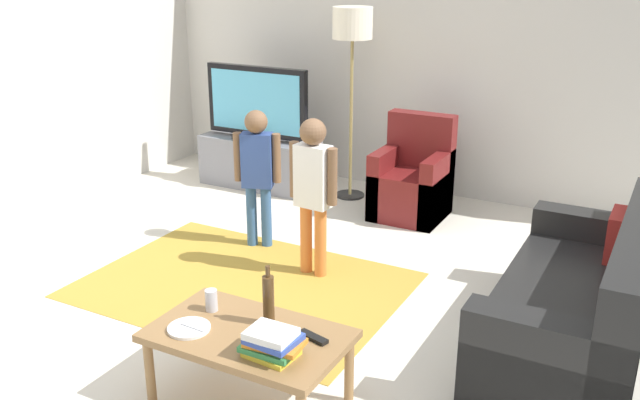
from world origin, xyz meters
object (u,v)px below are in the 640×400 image
at_px(tv_stand, 260,163).
at_px(child_center, 313,183).
at_px(bottle, 268,300).
at_px(tv_remote, 313,337).
at_px(armchair, 413,183).
at_px(plate, 189,328).
at_px(book_stack, 272,343).
at_px(floor_lamp, 352,34).
at_px(tv, 257,104).
at_px(couch, 587,310).
at_px(coffee_table, 248,341).
at_px(soda_can, 211,300).
at_px(child_near_tv, 257,166).

relative_size(tv_stand, child_center, 1.03).
distance_m(bottle, tv_remote, 0.30).
height_order(armchair, plate, armchair).
xyz_separation_m(tv_stand, book_stack, (2.14, -3.18, 0.24)).
height_order(floor_lamp, plate, floor_lamp).
bearing_deg(tv, book_stack, -55.85).
distance_m(couch, bottle, 1.86).
bearing_deg(tv_remote, book_stack, -99.26).
bearing_deg(tv, coffee_table, -57.70).
bearing_deg(armchair, tv_remote, -78.56).
bearing_deg(tv_stand, soda_can, -61.29).
xyz_separation_m(book_stack, bottle, (-0.17, 0.24, 0.07)).
bearing_deg(tv, armchair, -0.64).
xyz_separation_m(couch, child_near_tv, (-2.55, 0.46, 0.38)).
bearing_deg(child_near_tv, tv_remote, -49.84).
distance_m(coffee_table, tv_remote, 0.34).
distance_m(tv_remote, soda_can, 0.62).
bearing_deg(coffee_table, tv_remote, 17.35).
bearing_deg(tv_stand, child_center, -46.45).
bearing_deg(child_center, bottle, -69.90).
distance_m(floor_lamp, child_near_tv, 1.68).
xyz_separation_m(floor_lamp, tv_remote, (1.31, -3.11, -1.11)).
distance_m(floor_lamp, book_stack, 3.70).
bearing_deg(bottle, tv_stand, 123.84).
bearing_deg(armchair, coffee_table, -84.88).
distance_m(child_center, soda_can, 1.45).
distance_m(floor_lamp, bottle, 3.40).
bearing_deg(tv_remote, child_center, 133.36).
bearing_deg(bottle, soda_can, -176.73).
distance_m(tv, child_center, 2.10).
bearing_deg(tv_remote, armchair, 115.99).
height_order(armchair, bottle, armchair).
bearing_deg(book_stack, armchair, 98.92).
relative_size(armchair, book_stack, 3.06).
height_order(tv_stand, couch, couch).
height_order(coffee_table, soda_can, soda_can).
xyz_separation_m(tv_stand, child_near_tv, (0.82, -1.28, 0.42)).
height_order(child_near_tv, bottle, child_near_tv).
xyz_separation_m(child_center, plate, (0.19, -1.65, -0.27)).
bearing_deg(bottle, child_near_tv, 124.66).
distance_m(coffee_table, book_stack, 0.28).
relative_size(floor_lamp, book_stack, 6.05).
distance_m(bottle, soda_can, 0.36).
xyz_separation_m(tv, book_stack, (2.14, -3.16, -0.36)).
bearing_deg(bottle, tv, 124.03).
distance_m(couch, soda_can, 2.14).
height_order(soda_can, plate, soda_can).
height_order(floor_lamp, bottle, floor_lamp).
distance_m(armchair, coffee_table, 3.03).
xyz_separation_m(couch, floor_lamp, (-2.43, 1.89, 1.25)).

